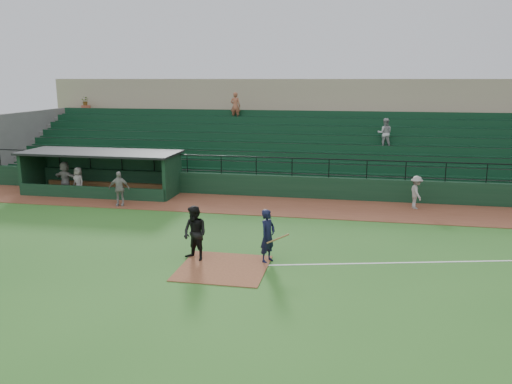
# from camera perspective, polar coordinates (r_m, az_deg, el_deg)

# --- Properties ---
(ground) EXTENTS (90.00, 90.00, 0.00)m
(ground) POSITION_cam_1_polar(r_m,az_deg,el_deg) (18.84, -2.93, -7.43)
(ground) COLOR #295F1E
(ground) RESTS_ON ground
(warning_track) EXTENTS (40.00, 4.00, 0.03)m
(warning_track) POSITION_cam_1_polar(r_m,az_deg,el_deg) (26.34, 1.25, -1.54)
(warning_track) COLOR brown
(warning_track) RESTS_ON ground
(home_plate_dirt) EXTENTS (3.00, 3.00, 0.03)m
(home_plate_dirt) POSITION_cam_1_polar(r_m,az_deg,el_deg) (17.93, -3.70, -8.45)
(home_plate_dirt) COLOR brown
(home_plate_dirt) RESTS_ON ground
(foul_line) EXTENTS (17.49, 4.44, 0.01)m
(foul_line) POSITION_cam_1_polar(r_m,az_deg,el_deg) (19.82, 21.26, -7.27)
(foul_line) COLOR white
(foul_line) RESTS_ON ground
(stadium_structure) EXTENTS (38.00, 13.08, 6.40)m
(stadium_structure) POSITION_cam_1_polar(r_m,az_deg,el_deg) (34.16, 3.68, 5.60)
(stadium_structure) COLOR #10311C
(stadium_structure) RESTS_ON ground
(dugout) EXTENTS (8.90, 3.20, 2.42)m
(dugout) POSITION_cam_1_polar(r_m,az_deg,el_deg) (30.63, -16.52, 2.46)
(dugout) COLOR #10311C
(dugout) RESTS_ON ground
(batter_at_plate) EXTENTS (1.15, 0.83, 1.93)m
(batter_at_plate) POSITION_cam_1_polar(r_m,az_deg,el_deg) (18.21, 1.32, -4.92)
(batter_at_plate) COLOR black
(batter_at_plate) RESTS_ON ground
(umpire) EXTENTS (1.21, 1.11, 2.00)m
(umpire) POSITION_cam_1_polar(r_m,az_deg,el_deg) (18.50, -6.82, -4.62)
(umpire) COLOR black
(umpire) RESTS_ON ground
(runner) EXTENTS (0.83, 1.18, 1.67)m
(runner) POSITION_cam_1_polar(r_m,az_deg,el_deg) (26.76, 17.46, -0.04)
(runner) COLOR gray
(runner) RESTS_ON warning_track
(dugout_player_a) EXTENTS (1.12, 0.66, 1.79)m
(dugout_player_a) POSITION_cam_1_polar(r_m,az_deg,el_deg) (27.05, -15.04, 0.38)
(dugout_player_a) COLOR gray
(dugout_player_a) RESTS_ON warning_track
(dugout_player_b) EXTENTS (0.93, 0.79, 1.61)m
(dugout_player_b) POSITION_cam_1_polar(r_m,az_deg,el_deg) (30.07, -19.19, 1.13)
(dugout_player_b) COLOR gray
(dugout_player_b) RESTS_ON warning_track
(dugout_player_c) EXTENTS (1.81, 0.96, 1.86)m
(dugout_player_c) POSITION_cam_1_polar(r_m,az_deg,el_deg) (30.67, -20.51, 1.49)
(dugout_player_c) COLOR gray
(dugout_player_c) RESTS_ON warning_track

